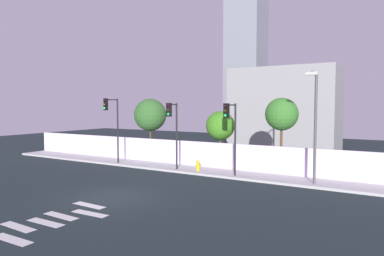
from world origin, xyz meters
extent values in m
plane|color=#1D282B|center=(0.00, 0.00, 0.00)|extent=(80.00, 80.00, 0.00)
cube|color=#B6B6B6|center=(0.00, 8.20, 0.07)|extent=(36.00, 2.40, 0.15)
cube|color=silver|center=(0.00, 9.49, 1.05)|extent=(36.00, 0.18, 1.80)
cube|color=silver|center=(0.96, -5.80, 0.00)|extent=(1.81, 0.46, 0.01)
cube|color=silver|center=(-0.04, -4.95, 0.00)|extent=(1.81, 0.51, 0.01)
cube|color=silver|center=(0.44, -4.10, 0.00)|extent=(1.81, 0.46, 0.01)
cube|color=silver|center=(0.28, -3.25, 0.00)|extent=(1.81, 0.50, 0.01)
cube|color=silver|center=(1.06, -2.40, 0.00)|extent=(1.82, 0.51, 0.01)
cube|color=silver|center=(0.10, -1.55, 0.00)|extent=(1.81, 0.50, 0.01)
cylinder|color=black|center=(-1.02, 7.55, 2.46)|extent=(0.12, 0.12, 4.63)
cylinder|color=black|center=(-0.91, 6.92, 4.68)|extent=(0.30, 1.27, 0.08)
cube|color=black|center=(-0.80, 6.30, 4.33)|extent=(0.37, 0.26, 0.90)
sphere|color=black|center=(-0.78, 6.18, 4.60)|extent=(0.18, 0.18, 0.18)
sphere|color=#33260A|center=(-0.78, 6.18, 4.32)|extent=(0.18, 0.18, 0.18)
sphere|color=#19F24C|center=(-0.78, 6.18, 4.04)|extent=(0.18, 0.18, 0.18)
cylinder|color=black|center=(3.41, 7.55, 2.44)|extent=(0.12, 0.12, 4.59)
cylinder|color=black|center=(3.31, 7.09, 4.64)|extent=(0.27, 0.94, 0.08)
cube|color=black|center=(3.21, 6.63, 4.29)|extent=(0.37, 0.27, 0.90)
sphere|color=black|center=(3.19, 6.51, 4.56)|extent=(0.18, 0.18, 0.18)
sphere|color=#33260A|center=(3.19, 6.51, 4.28)|extent=(0.18, 0.18, 0.18)
sphere|color=#19F24C|center=(3.19, 6.51, 4.00)|extent=(0.18, 0.18, 0.18)
cylinder|color=black|center=(-6.49, 7.55, 2.65)|extent=(0.12, 0.12, 5.00)
cylinder|color=black|center=(-6.62, 7.05, 5.05)|extent=(0.32, 1.02, 0.08)
cube|color=black|center=(-6.74, 6.55, 4.70)|extent=(0.38, 0.27, 0.90)
sphere|color=black|center=(-6.77, 6.43, 4.97)|extent=(0.18, 0.18, 0.18)
sphere|color=#33260A|center=(-6.77, 6.43, 4.69)|extent=(0.18, 0.18, 0.18)
sphere|color=#19F24C|center=(-6.77, 6.43, 4.41)|extent=(0.18, 0.18, 0.18)
cylinder|color=#4C4C51|center=(8.23, 7.75, 3.28)|extent=(0.16, 0.16, 6.25)
cylinder|color=#4C4C51|center=(8.28, 6.88, 6.35)|extent=(0.20, 1.74, 0.10)
cube|color=beige|center=(8.33, 6.02, 6.25)|extent=(0.61, 0.28, 0.16)
cylinder|color=gold|center=(0.56, 7.79, 0.43)|extent=(0.24, 0.24, 0.57)
sphere|color=gold|center=(0.56, 7.79, 0.75)|extent=(0.26, 0.26, 0.26)
cylinder|color=gold|center=(0.39, 7.79, 0.46)|extent=(0.10, 0.09, 0.09)
cylinder|color=gold|center=(0.73, 7.79, 0.46)|extent=(0.10, 0.09, 0.09)
cylinder|color=brown|center=(-5.65, 10.58, 1.54)|extent=(0.15, 0.15, 3.09)
sphere|color=#316429|center=(-5.65, 10.58, 3.83)|extent=(2.71, 2.71, 2.71)
cylinder|color=brown|center=(0.89, 10.58, 1.26)|extent=(0.14, 0.14, 2.52)
sphere|color=#3B821F|center=(0.89, 10.58, 3.12)|extent=(2.15, 2.15, 2.15)
cylinder|color=brown|center=(5.48, 10.58, 1.71)|extent=(0.17, 0.17, 3.42)
sphere|color=#37782A|center=(5.48, 10.58, 4.03)|extent=(2.22, 2.22, 2.22)
cube|color=gray|center=(2.08, 23.49, 4.24)|extent=(10.59, 6.00, 8.47)
cube|color=gray|center=(-7.13, 35.49, 11.83)|extent=(5.05, 5.00, 23.66)
camera|label=1|loc=(12.18, -12.63, 4.56)|focal=32.43mm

